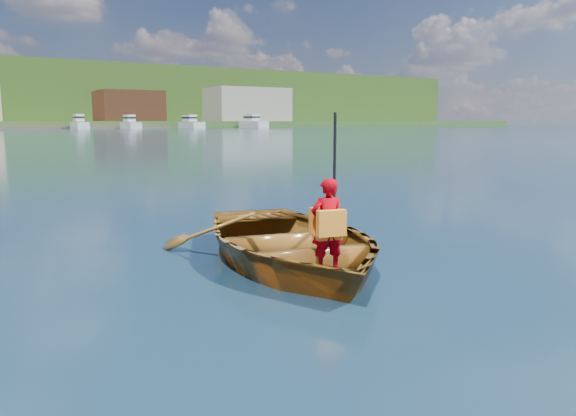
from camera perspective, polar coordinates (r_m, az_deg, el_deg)
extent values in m
plane|color=#152B44|center=(7.45, -9.35, -5.70)|extent=(600.00, 600.00, 0.00)
imported|color=brown|center=(7.37, 0.15, -3.45)|extent=(3.81, 4.74, 0.87)
imported|color=#A3000A|center=(6.53, 4.01, -1.77)|extent=(0.45, 0.34, 1.11)
cube|color=orange|center=(6.41, 4.43, -1.55)|extent=(0.35, 0.17, 0.30)
cube|color=orange|center=(6.63, 3.61, -1.20)|extent=(0.35, 0.15, 0.30)
cube|color=orange|center=(6.55, 4.00, -2.92)|extent=(0.34, 0.28, 0.05)
cylinder|color=black|center=(6.67, 4.72, 1.68)|extent=(0.04, 0.04, 1.85)
cube|color=brown|center=(178.26, -15.87, 9.93)|extent=(18.00, 16.00, 9.00)
cube|color=gray|center=(192.87, -4.16, 10.42)|extent=(26.00, 16.00, 11.00)
cube|color=silver|center=(152.48, -20.41, 7.82)|extent=(2.82, 10.07, 1.95)
cube|color=silver|center=(153.47, -20.52, 8.59)|extent=(1.97, 4.53, 1.80)
cube|color=black|center=(153.47, -20.52, 8.62)|extent=(2.03, 4.73, 0.50)
cube|color=silver|center=(155.44, -15.69, 8.03)|extent=(2.97, 10.60, 1.87)
cube|color=silver|center=(156.46, -15.83, 8.77)|extent=(2.08, 4.77, 1.80)
cube|color=black|center=(156.46, -15.83, 8.81)|extent=(2.14, 4.98, 0.50)
cube|color=silver|center=(160.85, -9.80, 8.25)|extent=(3.40, 12.14, 1.95)
cube|color=silver|center=(161.98, -9.98, 8.98)|extent=(2.38, 5.46, 1.80)
cube|color=black|center=(161.98, -9.98, 9.02)|extent=(2.45, 5.71, 0.50)
cube|color=silver|center=(169.01, -3.53, 8.42)|extent=(3.54, 12.64, 2.19)
cube|color=silver|center=(170.14, -3.73, 9.16)|extent=(2.48, 5.69, 1.80)
cube|color=black|center=(170.14, -3.73, 9.20)|extent=(2.55, 5.94, 0.50)
cylinder|color=#382314|center=(270.25, -4.09, 10.94)|extent=(0.80, 0.80, 2.97)
sphere|color=#26551D|center=(270.43, -4.10, 11.78)|extent=(5.54, 5.54, 5.54)
cylinder|color=#382314|center=(270.75, -2.78, 10.92)|extent=(0.80, 0.80, 3.72)
sphere|color=#26551D|center=(270.98, -2.79, 11.97)|extent=(6.94, 6.94, 6.94)
cylinder|color=#382314|center=(284.86, -16.31, 11.99)|extent=(0.80, 0.80, 4.09)
sphere|color=#26551D|center=(285.25, -16.36, 13.08)|extent=(7.64, 7.64, 7.64)
cylinder|color=#382314|center=(270.98, -18.38, 11.55)|extent=(0.80, 0.80, 3.53)
sphere|color=#26551D|center=(271.28, -18.43, 12.55)|extent=(6.58, 6.58, 6.58)
cylinder|color=#382314|center=(298.68, -11.95, 12.24)|extent=(0.80, 0.80, 4.11)
sphere|color=#26551D|center=(299.08, -11.98, 13.28)|extent=(7.67, 7.67, 7.67)
cylinder|color=#382314|center=(272.29, -3.19, 11.05)|extent=(0.80, 0.80, 4.19)
sphere|color=#26551D|center=(272.57, -3.20, 12.23)|extent=(7.83, 7.83, 7.83)
cylinder|color=#382314|center=(271.66, -8.51, 11.38)|extent=(0.80, 0.80, 4.05)
sphere|color=#26551D|center=(271.97, -8.53, 12.52)|extent=(7.56, 7.56, 7.56)
cylinder|color=#382314|center=(306.68, -4.78, 11.94)|extent=(0.80, 0.80, 3.04)
sphere|color=#26551D|center=(306.93, -4.79, 12.69)|extent=(5.67, 5.67, 5.67)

